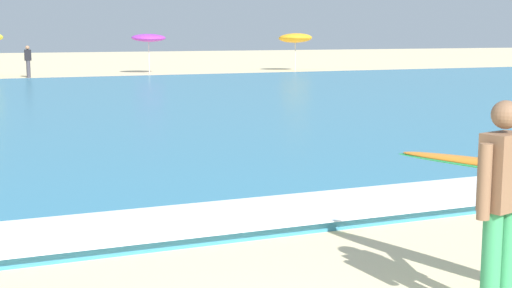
{
  "coord_description": "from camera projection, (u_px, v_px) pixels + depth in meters",
  "views": [
    {
      "loc": [
        -1.93,
        -2.95,
        2.24
      ],
      "look_at": [
        0.95,
        3.86,
        1.1
      ],
      "focal_mm": 51.14,
      "sensor_mm": 36.0,
      "label": 1
    }
  ],
  "objects": [
    {
      "name": "beach_umbrella_2",
      "position": [
        149.0,
        38.0,
        39.42
      ],
      "size": [
        1.85,
        1.86,
        2.17
      ],
      "color": "beige",
      "rests_on": "ground"
    },
    {
      "name": "surf_foam",
      "position": [
        147.0,
        224.0,
        8.03
      ],
      "size": [
        120.0,
        1.45,
        0.01
      ],
      "primitive_type": "cube",
      "color": "white",
      "rests_on": "sea"
    },
    {
      "name": "sea",
      "position": [
        26.0,
        111.0,
        20.25
      ],
      "size": [
        120.0,
        28.0,
        0.14
      ],
      "primitive_type": "cube",
      "color": "teal",
      "rests_on": "ground"
    },
    {
      "name": "beach_umbrella_3",
      "position": [
        295.0,
        38.0,
        42.22
      ],
      "size": [
        1.94,
        1.96,
        2.21
      ],
      "color": "beige",
      "rests_on": "ground"
    },
    {
      "name": "beachgoer_near_row_mid",
      "position": [
        28.0,
        61.0,
        35.92
      ],
      "size": [
        0.32,
        0.2,
        1.58
      ],
      "color": "#383842",
      "rests_on": "ground"
    }
  ]
}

